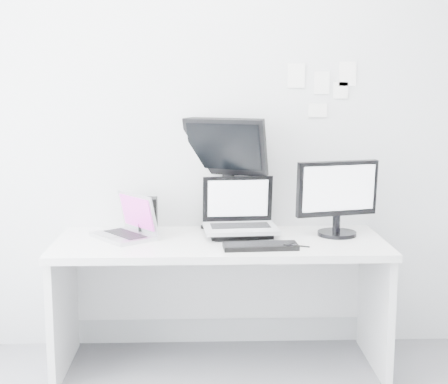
{
  "coord_description": "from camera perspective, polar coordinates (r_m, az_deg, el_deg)",
  "views": [
    {
      "loc": [
        -0.09,
        -2.21,
        1.58
      ],
      "look_at": [
        0.02,
        1.23,
        1.0
      ],
      "focal_mm": 52.17,
      "sensor_mm": 36.0,
      "label": 1
    }
  ],
  "objects": [
    {
      "name": "wall_note_1",
      "position": [
        3.87,
        8.57,
        9.46
      ],
      "size": [
        0.09,
        0.0,
        0.13
      ],
      "primitive_type": "cube",
      "color": "white",
      "rests_on": "back_wall"
    },
    {
      "name": "keyboard",
      "position": [
        3.38,
        3.22,
        -4.76
      ],
      "size": [
        0.39,
        0.16,
        0.03
      ],
      "primitive_type": "cube",
      "rotation": [
        0.0,
        0.0,
        0.06
      ],
      "color": "black",
      "rests_on": "desk"
    },
    {
      "name": "macbook",
      "position": [
        3.62,
        -8.89,
        -2.05
      ],
      "size": [
        0.41,
        0.43,
        0.26
      ],
      "primitive_type": "cube",
      "rotation": [
        0.0,
        0.0,
        -0.91
      ],
      "color": "#B2B2B6",
      "rests_on": "desk"
    },
    {
      "name": "wall_note_4",
      "position": [
        3.89,
        10.18,
        8.77
      ],
      "size": [
        0.09,
        0.0,
        0.1
      ],
      "primitive_type": "cube",
      "color": "white",
      "rests_on": "back_wall"
    },
    {
      "name": "dell_laptop",
      "position": [
        3.62,
        1.47,
        -1.31
      ],
      "size": [
        0.43,
        0.34,
        0.34
      ],
      "primitive_type": "cube",
      "rotation": [
        0.0,
        0.0,
        0.08
      ],
      "color": "#B1B3B9",
      "rests_on": "desk"
    },
    {
      "name": "wall_note_3",
      "position": [
        3.87,
        8.21,
        7.09
      ],
      "size": [
        0.11,
        0.0,
        0.08
      ],
      "primitive_type": "cube",
      "color": "white",
      "rests_on": "back_wall"
    },
    {
      "name": "speaker",
      "position": [
        3.73,
        -6.68,
        -2.07
      ],
      "size": [
        0.11,
        0.11,
        0.21
      ],
      "primitive_type": "cube",
      "rotation": [
        0.0,
        0.0,
        -0.03
      ],
      "color": "black",
      "rests_on": "desk"
    },
    {
      "name": "mouse",
      "position": [
        3.38,
        5.78,
        -4.76
      ],
      "size": [
        0.12,
        0.1,
        0.03
      ],
      "primitive_type": "ellipsoid",
      "rotation": [
        0.0,
        0.0,
        0.42
      ],
      "color": "black",
      "rests_on": "desk"
    },
    {
      "name": "back_wall",
      "position": [
        3.82,
        -0.48,
        6.11
      ],
      "size": [
        3.6,
        0.0,
        3.6
      ],
      "primitive_type": "plane",
      "rotation": [
        1.57,
        0.0,
        0.0
      ],
      "color": "silver",
      "rests_on": "ground"
    },
    {
      "name": "rear_monitor",
      "position": [
        3.81,
        0.22,
        1.79
      ],
      "size": [
        0.52,
        0.36,
        0.67
      ],
      "primitive_type": "cube",
      "rotation": [
        0.0,
        0.0,
        -0.42
      ],
      "color": "black",
      "rests_on": "desk"
    },
    {
      "name": "wall_note_2",
      "position": [
        3.9,
        10.79,
        10.13
      ],
      "size": [
        0.1,
        0.0,
        0.14
      ],
      "primitive_type": "cube",
      "color": "white",
      "rests_on": "back_wall"
    },
    {
      "name": "desk",
      "position": [
        3.67,
        -0.33,
        -9.79
      ],
      "size": [
        1.8,
        0.7,
        0.73
      ],
      "primitive_type": "cube",
      "color": "white",
      "rests_on": "ground"
    },
    {
      "name": "wall_note_0",
      "position": [
        3.84,
        6.35,
        10.1
      ],
      "size": [
        0.1,
        0.0,
        0.14
      ],
      "primitive_type": "cube",
      "color": "white",
      "rests_on": "back_wall"
    },
    {
      "name": "samsung_monitor",
      "position": [
        3.68,
        9.95,
        -0.45
      ],
      "size": [
        0.52,
        0.33,
        0.44
      ],
      "primitive_type": "cube",
      "rotation": [
        0.0,
        0.0,
        0.26
      ],
      "color": "black",
      "rests_on": "desk"
    }
  ]
}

